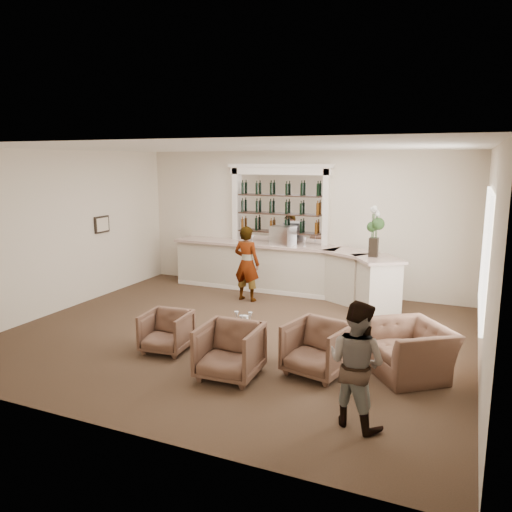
{
  "coord_description": "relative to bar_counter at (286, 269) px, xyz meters",
  "views": [
    {
      "loc": [
        3.75,
        -7.72,
        3.1
      ],
      "look_at": [
        -0.01,
        0.9,
        1.28
      ],
      "focal_mm": 35.0,
      "sensor_mm": 36.0,
      "label": 1
    }
  ],
  "objects": [
    {
      "name": "ground",
      "position": [
        0.16,
        -3.0,
        -0.57
      ],
      "size": [
        8.0,
        8.0,
        0.0
      ],
      "primitive_type": "plane",
      "color": "#4D3626",
      "rests_on": "ground"
    },
    {
      "name": "room_shell",
      "position": [
        0.33,
        -2.29,
        1.77
      ],
      "size": [
        8.04,
        7.02,
        3.32
      ],
      "color": "beige",
      "rests_on": "ground"
    },
    {
      "name": "bar_counter",
      "position": [
        0.0,
        0.0,
        0.0
      ],
      "size": [
        5.72,
        1.8,
        1.14
      ],
      "color": "beige",
      "rests_on": "ground"
    },
    {
      "name": "back_bar_alcove",
      "position": [
        -0.34,
        0.41,
        1.46
      ],
      "size": [
        2.64,
        0.25,
        3.0
      ],
      "color": "white",
      "rests_on": "ground"
    },
    {
      "name": "cocktail_table",
      "position": [
        0.68,
        -3.84,
        -0.32
      ],
      "size": [
        0.67,
        0.67,
        0.5
      ],
      "primitive_type": "cylinder",
      "color": "#513223",
      "rests_on": "ground"
    },
    {
      "name": "sommelier",
      "position": [
        -0.59,
        -0.9,
        0.26
      ],
      "size": [
        0.65,
        0.46,
        1.68
      ],
      "primitive_type": "imported",
      "rotation": [
        0.0,
        0.0,
        3.04
      ],
      "color": "gray",
      "rests_on": "ground"
    },
    {
      "name": "guest",
      "position": [
        2.8,
        -5.24,
        0.19
      ],
      "size": [
        0.89,
        0.8,
        1.52
      ],
      "primitive_type": "imported",
      "rotation": [
        0.0,
        0.0,
        2.79
      ],
      "color": "gray",
      "rests_on": "ground"
    },
    {
      "name": "armchair_left",
      "position": [
        -0.54,
        -4.18,
        -0.24
      ],
      "size": [
        0.78,
        0.8,
        0.67
      ],
      "primitive_type": "imported",
      "rotation": [
        0.0,
        0.0,
        0.1
      ],
      "color": "brown",
      "rests_on": "ground"
    },
    {
      "name": "armchair_center",
      "position": [
        0.85,
        -4.66,
        -0.18
      ],
      "size": [
        0.88,
        0.9,
        0.79
      ],
      "primitive_type": "imported",
      "rotation": [
        0.0,
        0.0,
        0.05
      ],
      "color": "brown",
      "rests_on": "ground"
    },
    {
      "name": "armchair_right",
      "position": [
        1.98,
        -4.05,
        -0.18
      ],
      "size": [
        1.0,
        1.02,
        0.78
      ],
      "primitive_type": "imported",
      "rotation": [
        0.0,
        0.0,
        -0.23
      ],
      "color": "brown",
      "rests_on": "ground"
    },
    {
      "name": "armchair_far",
      "position": [
        3.22,
        -3.54,
        -0.2
      ],
      "size": [
        1.5,
        1.52,
        0.75
      ],
      "primitive_type": "imported",
      "rotation": [
        0.0,
        0.0,
        -0.91
      ],
      "color": "brown",
      "rests_on": "ground"
    },
    {
      "name": "espresso_machine",
      "position": [
        -0.11,
        0.07,
        0.79
      ],
      "size": [
        0.58,
        0.52,
        0.44
      ],
      "primitive_type": "cube",
      "rotation": [
        0.0,
        0.0,
        -0.21
      ],
      "color": "silver",
      "rests_on": "bar_counter"
    },
    {
      "name": "flower_vase",
      "position": [
        2.1,
        -0.54,
        1.15
      ],
      "size": [
        0.27,
        0.27,
        1.04
      ],
      "color": "black",
      "rests_on": "bar_counter"
    },
    {
      "name": "wine_glass_bar_left",
      "position": [
        -0.83,
        -0.05,
        0.67
      ],
      "size": [
        0.07,
        0.07,
        0.21
      ],
      "primitive_type": null,
      "color": "white",
      "rests_on": "bar_counter"
    },
    {
      "name": "wine_glass_bar_right",
      "position": [
        0.44,
        0.07,
        0.67
      ],
      "size": [
        0.07,
        0.07,
        0.21
      ],
      "primitive_type": null,
      "color": "white",
      "rests_on": "bar_counter"
    },
    {
      "name": "wine_glass_tbl_a",
      "position": [
        0.56,
        -3.81,
        0.03
      ],
      "size": [
        0.07,
        0.07,
        0.21
      ],
      "primitive_type": null,
      "color": "white",
      "rests_on": "cocktail_table"
    },
    {
      "name": "wine_glass_tbl_b",
      "position": [
        0.78,
        -3.76,
        0.03
      ],
      "size": [
        0.07,
        0.07,
        0.21
      ],
      "primitive_type": null,
      "color": "white",
      "rests_on": "cocktail_table"
    },
    {
      "name": "wine_glass_tbl_c",
      "position": [
        0.72,
        -3.97,
        0.03
      ],
      "size": [
        0.07,
        0.07,
        0.21
      ],
      "primitive_type": null,
      "color": "white",
      "rests_on": "cocktail_table"
    },
    {
      "name": "napkin_holder",
      "position": [
        0.66,
        -3.7,
        -0.01
      ],
      "size": [
        0.08,
        0.08,
        0.12
      ],
      "primitive_type": "cube",
      "color": "white",
      "rests_on": "cocktail_table"
    }
  ]
}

